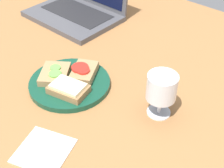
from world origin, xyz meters
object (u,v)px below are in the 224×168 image
Objects in this scene: sandwich_with_tomato at (84,72)px; wine_glass at (162,89)px; plate at (70,83)px; sandwich_with_cheese at (68,89)px; sandwich_with_cucumber at (55,74)px; napkin at (44,151)px; laptop at (79,6)px.

sandwich_with_tomato is 0.97× the size of wine_glass.
plate is 5.13cm from sandwich_with_tomato.
sandwich_with_cucumber is at bearing 165.49° from sandwich_with_cheese.
plate is 2.00× the size of napkin.
wine_glass is (29.62, 8.85, 5.25)cm from sandwich_with_cucumber.
plate is 5.20cm from sandwich_with_cheese.
napkin is (9.48, -16.40, -2.66)cm from sandwich_with_cheese.
plate is at bearing -47.42° from laptop.
laptop is at bearing 132.58° from plate.
laptop is 2.96× the size of napkin.
wine_glass is at bearing -24.21° from laptop.
wine_glass is (25.08, 7.55, 7.12)cm from plate.
sandwich_with_cheese is 24.79cm from wine_glass.
sandwich_with_cheese reaches higher than napkin.
laptop reaches higher than sandwich_with_tomato.
sandwich_with_cheese is 1.01× the size of napkin.
sandwich_with_cheese is at bearing -74.00° from sandwich_with_tomato.
napkin is at bearing -59.95° from sandwich_with_cheese.
sandwich_with_tomato is at bearing 45.67° from sandwich_with_cucumber.
plate is 2.00× the size of sandwich_with_tomato.
laptop is (-29.48, 32.09, 3.01)cm from plate.
napkin is at bearing -50.74° from laptop.
wine_glass is at bearing 16.76° from plate.
plate is at bearing 135.41° from sandwich_with_cheese.
plate is 1.93× the size of wine_glass.
laptop is at bearing 132.86° from sandwich_with_cheese.
sandwich_with_cheese is 48.35cm from laptop.
sandwich_with_cucumber is at bearing -134.33° from sandwich_with_tomato.
napkin is at bearing -46.64° from sandwich_with_cucumber.
sandwich_with_cheese is at bearing -47.14° from laptop.
sandwich_with_cheese is (3.40, -3.35, 2.07)cm from plate.
napkin is (12.88, -19.75, -0.59)cm from plate.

